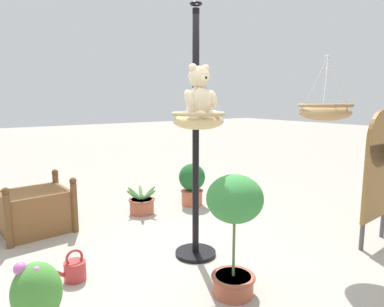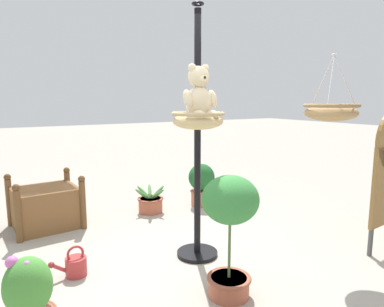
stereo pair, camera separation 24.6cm
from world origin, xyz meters
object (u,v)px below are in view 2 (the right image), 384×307
Objects in this scene: wooden_planter_box at (46,206)px; potted_plant_bushy_green at (150,203)px; display_pole_central at (197,181)px; hanging_basket_with_teddy at (198,119)px; teddy_bear at (199,96)px; potted_plant_flowering_red at (29,305)px; potted_plant_trailing_ivy at (202,183)px; potted_plant_broad_leaf at (230,220)px; hanging_basket_left_high at (331,111)px; watering_can at (75,266)px.

wooden_planter_box reaches higher than potted_plant_bushy_green.
hanging_basket_with_teddy is at bearing 59.04° from display_pole_central.
display_pole_central is 5.11× the size of teddy_bear.
teddy_bear reaches higher than potted_plant_flowering_red.
teddy_bear is 2.51m from potted_plant_trailing_ivy.
potted_plant_flowering_red is (0.43, 2.39, 0.04)m from wooden_planter_box.
potted_plant_bushy_green is at bearing 174.28° from wooden_planter_box.
potted_plant_flowering_red reaches higher than potted_plant_trailing_ivy.
display_pole_central is 3.91× the size of potted_plant_trailing_ivy.
potted_plant_broad_leaf reaches higher than potted_plant_flowering_red.
hanging_basket_left_high reaches higher than hanging_basket_with_teddy.
potted_plant_bushy_green is at bearing -129.73° from potted_plant_flowering_red.
wooden_planter_box is (1.28, -1.73, -0.54)m from display_pole_central.
potted_plant_flowering_red is (1.71, 0.66, -0.50)m from display_pole_central.
display_pole_central is at bearing 126.53° from wooden_planter_box.
teddy_bear is 0.76× the size of potted_plant_trailing_ivy.
display_pole_central reaches higher than potted_plant_bushy_green.
potted_plant_trailing_ivy is at bearing -123.78° from display_pole_central.
teddy_bear is at bearing 155.65° from watering_can.
hanging_basket_with_teddy is 2.38m from potted_plant_trailing_ivy.
hanging_basket_with_teddy is (0.15, 0.25, 0.66)m from display_pole_central.
potted_plant_broad_leaf is at bearing 135.92° from watering_can.
watering_can is (1.24, -0.22, -0.73)m from display_pole_central.
potted_plant_flowering_red is at bearing 50.27° from potted_plant_bushy_green.
potted_plant_flowering_red is 3.47m from potted_plant_trailing_ivy.
hanging_basket_with_teddy is at bearing 56.61° from potted_plant_trailing_ivy.
potted_plant_trailing_ivy is (-0.85, 0.09, 0.21)m from potted_plant_bushy_green.
watering_can is at bearing -44.08° from potted_plant_broad_leaf.
hanging_basket_left_high is 1.29× the size of potted_plant_bushy_green.
display_pole_central reaches higher than potted_plant_flowering_red.
teddy_bear reaches higher than hanging_basket_with_teddy.
wooden_planter_box is 1.44m from potted_plant_bushy_green.
potted_plant_flowering_red is at bearing 61.84° from watering_can.
hanging_basket_with_teddy is at bearing -165.26° from potted_plant_flowering_red.
potted_plant_broad_leaf is 3.04× the size of watering_can.
hanging_basket_left_high is at bearing 179.03° from potted_plant_flowering_red.
hanging_basket_left_high is 2.95m from watering_can.
potted_plant_broad_leaf is at bearing 62.90° from potted_plant_trailing_ivy.
hanging_basket_left_high reaches higher than potted_plant_bushy_green.
potted_plant_broad_leaf is (0.18, 0.81, -0.15)m from display_pole_central.
potted_plant_broad_leaf is at bearing 86.91° from teddy_bear.
hanging_basket_left_high is at bearing 148.37° from display_pole_central.
hanging_basket_with_teddy is 1.83m from watering_can.
potted_plant_trailing_ivy is at bearing -123.39° from hanging_basket_with_teddy.
display_pole_central reaches higher than teddy_bear.
potted_plant_broad_leaf is (1.33, 0.10, -0.87)m from hanging_basket_left_high.
potted_plant_bushy_green is (1.00, -2.29, -1.41)m from hanging_basket_left_high.
teddy_bear is 1.46× the size of watering_can.
wooden_planter_box is at bearing -66.54° from potted_plant_broad_leaf.
display_pole_central is at bearing -102.47° from potted_plant_broad_leaf.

